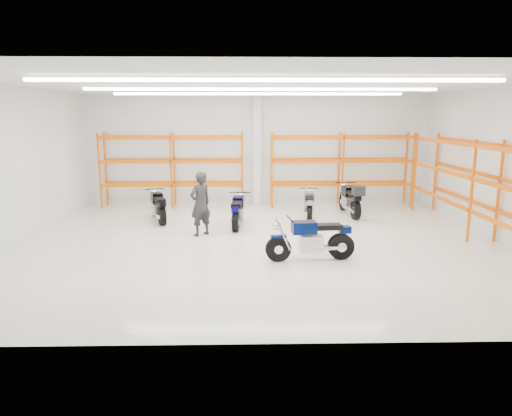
{
  "coord_description": "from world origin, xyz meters",
  "views": [
    {
      "loc": [
        -0.44,
        -12.86,
        3.69
      ],
      "look_at": [
        -0.15,
        0.5,
        0.94
      ],
      "focal_mm": 32.0,
      "sensor_mm": 36.0,
      "label": 1
    }
  ],
  "objects_px": {
    "motorcycle_back_b": "(238,212)",
    "structural_column": "(257,150)",
    "motorcycle_back_d": "(351,200)",
    "motorcycle_back_c": "(309,205)",
    "standing_man": "(200,204)",
    "motorcycle_back_a": "(158,207)",
    "motorcycle_main": "(314,240)"
  },
  "relations": [
    {
      "from": "motorcycle_back_b",
      "to": "motorcycle_back_a",
      "type": "bearing_deg",
      "value": 163.06
    },
    {
      "from": "motorcycle_back_c",
      "to": "motorcycle_back_d",
      "type": "bearing_deg",
      "value": 12.03
    },
    {
      "from": "motorcycle_back_c",
      "to": "motorcycle_back_d",
      "type": "height_order",
      "value": "motorcycle_back_d"
    },
    {
      "from": "motorcycle_back_d",
      "to": "structural_column",
      "type": "relative_size",
      "value": 0.54
    },
    {
      "from": "motorcycle_back_a",
      "to": "motorcycle_back_c",
      "type": "relative_size",
      "value": 1.0
    },
    {
      "from": "motorcycle_back_b",
      "to": "motorcycle_back_c",
      "type": "bearing_deg",
      "value": 25.69
    },
    {
      "from": "motorcycle_back_a",
      "to": "motorcycle_back_b",
      "type": "bearing_deg",
      "value": -16.94
    },
    {
      "from": "motorcycle_back_b",
      "to": "structural_column",
      "type": "height_order",
      "value": "structural_column"
    },
    {
      "from": "motorcycle_main",
      "to": "motorcycle_back_c",
      "type": "bearing_deg",
      "value": 83.78
    },
    {
      "from": "motorcycle_back_d",
      "to": "motorcycle_back_b",
      "type": "bearing_deg",
      "value": -159.28
    },
    {
      "from": "motorcycle_back_a",
      "to": "standing_man",
      "type": "relative_size",
      "value": 1.05
    },
    {
      "from": "standing_man",
      "to": "structural_column",
      "type": "bearing_deg",
      "value": -150.98
    },
    {
      "from": "motorcycle_back_a",
      "to": "motorcycle_back_d",
      "type": "bearing_deg",
      "value": 5.87
    },
    {
      "from": "motorcycle_back_b",
      "to": "standing_man",
      "type": "distance_m",
      "value": 1.66
    },
    {
      "from": "motorcycle_back_c",
      "to": "standing_man",
      "type": "xyz_separation_m",
      "value": [
        -3.68,
        -2.34,
        0.52
      ]
    },
    {
      "from": "motorcycle_back_b",
      "to": "structural_column",
      "type": "xyz_separation_m",
      "value": [
        0.73,
        3.8,
        1.75
      ]
    },
    {
      "from": "motorcycle_main",
      "to": "motorcycle_back_b",
      "type": "xyz_separation_m",
      "value": [
        -2.02,
        3.65,
        -0.03
      ]
    },
    {
      "from": "motorcycle_main",
      "to": "motorcycle_back_d",
      "type": "distance_m",
      "value": 5.64
    },
    {
      "from": "motorcycle_back_a",
      "to": "motorcycle_back_d",
      "type": "xyz_separation_m",
      "value": [
        6.96,
        0.72,
        0.1
      ]
    },
    {
      "from": "motorcycle_back_c",
      "to": "motorcycle_back_d",
      "type": "relative_size",
      "value": 0.85
    },
    {
      "from": "standing_man",
      "to": "motorcycle_back_a",
      "type": "bearing_deg",
      "value": -89.75
    },
    {
      "from": "structural_column",
      "to": "motorcycle_back_c",
      "type": "bearing_deg",
      "value": -54.57
    },
    {
      "from": "motorcycle_back_b",
      "to": "structural_column",
      "type": "relative_size",
      "value": 0.49
    },
    {
      "from": "motorcycle_back_a",
      "to": "motorcycle_main",
      "type": "bearing_deg",
      "value": -43.02
    },
    {
      "from": "motorcycle_back_d",
      "to": "structural_column",
      "type": "bearing_deg",
      "value": 146.94
    },
    {
      "from": "motorcycle_back_c",
      "to": "standing_man",
      "type": "height_order",
      "value": "standing_man"
    },
    {
      "from": "standing_man",
      "to": "motorcycle_back_b",
      "type": "bearing_deg",
      "value": -175.61
    },
    {
      "from": "motorcycle_back_a",
      "to": "structural_column",
      "type": "xyz_separation_m",
      "value": [
        3.54,
        2.94,
        1.75
      ]
    },
    {
      "from": "motorcycle_back_d",
      "to": "motorcycle_back_a",
      "type": "bearing_deg",
      "value": -174.13
    },
    {
      "from": "structural_column",
      "to": "motorcycle_back_b",
      "type": "bearing_deg",
      "value": -100.87
    },
    {
      "from": "motorcycle_back_b",
      "to": "motorcycle_back_d",
      "type": "relative_size",
      "value": 0.9
    },
    {
      "from": "motorcycle_main",
      "to": "motorcycle_back_a",
      "type": "xyz_separation_m",
      "value": [
        -4.83,
        4.51,
        -0.03
      ]
    }
  ]
}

